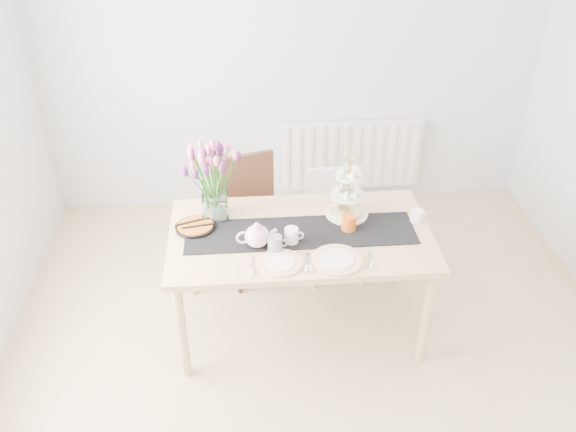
{
  "coord_description": "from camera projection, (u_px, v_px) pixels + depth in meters",
  "views": [
    {
      "loc": [
        -0.41,
        -2.39,
        2.87
      ],
      "look_at": [
        -0.17,
        0.58,
        0.91
      ],
      "focal_mm": 38.0,
      "sensor_mm": 36.0,
      "label": 1
    }
  ],
  "objects": [
    {
      "name": "radiator",
      "position": [
        351.0,
        155.0,
        5.21
      ],
      "size": [
        1.2,
        0.08,
        0.6
      ],
      "primitive_type": "cube",
      "color": "white",
      "rests_on": "room_shell"
    },
    {
      "name": "mug_grey",
      "position": [
        275.0,
        244.0,
        3.53
      ],
      "size": [
        0.09,
        0.09,
        0.1
      ],
      "primitive_type": "cylinder",
      "rotation": [
        0.0,
        0.0,
        0.06
      ],
      "color": "gray",
      "rests_on": "dining_table"
    },
    {
      "name": "teapot",
      "position": [
        257.0,
        236.0,
        3.56
      ],
      "size": [
        0.25,
        0.22,
        0.15
      ],
      "primitive_type": null,
      "rotation": [
        0.0,
        0.0,
        0.11
      ],
      "color": "white",
      "rests_on": "dining_table"
    },
    {
      "name": "plate_right",
      "position": [
        337.0,
        260.0,
        3.47
      ],
      "size": [
        0.36,
        0.36,
        0.02
      ],
      "primitive_type": "cylinder",
      "rotation": [
        0.0,
        0.0,
        -0.25
      ],
      "color": "white",
      "rests_on": "dining_table"
    },
    {
      "name": "mug_orange",
      "position": [
        349.0,
        223.0,
        3.71
      ],
      "size": [
        0.12,
        0.12,
        0.11
      ],
      "primitive_type": "cylinder",
      "rotation": [
        0.0,
        0.0,
        0.94
      ],
      "color": "#E15919",
      "rests_on": "dining_table"
    },
    {
      "name": "plate_left",
      "position": [
        280.0,
        263.0,
        3.45
      ],
      "size": [
        0.27,
        0.27,
        0.01
      ],
      "primitive_type": "cylinder",
      "rotation": [
        0.0,
        0.0,
        -0.03
      ],
      "color": "silver",
      "rests_on": "dining_table"
    },
    {
      "name": "room_shell",
      "position": [
        333.0,
        213.0,
        2.89
      ],
      "size": [
        4.5,
        4.5,
        4.5
      ],
      "color": "tan",
      "rests_on": "ground"
    },
    {
      "name": "tart_tin",
      "position": [
        195.0,
        227.0,
        3.74
      ],
      "size": [
        0.25,
        0.25,
        0.03
      ],
      "rotation": [
        0.0,
        0.0,
        -0.09
      ],
      "color": "black",
      "rests_on": "dining_table"
    },
    {
      "name": "chair_brown",
      "position": [
        250.0,
        208.0,
        4.37
      ],
      "size": [
        0.55,
        0.55,
        0.89
      ],
      "rotation": [
        0.0,
        0.0,
        0.29
      ],
      "color": "#392314",
      "rests_on": "ground"
    },
    {
      "name": "cream_jug",
      "position": [
        417.0,
        216.0,
        3.79
      ],
      "size": [
        0.1,
        0.1,
        0.08
      ],
      "primitive_type": "cylinder",
      "rotation": [
        0.0,
        0.0,
        0.23
      ],
      "color": "white",
      "rests_on": "dining_table"
    },
    {
      "name": "mug_white",
      "position": [
        291.0,
        236.0,
        3.6
      ],
      "size": [
        0.09,
        0.09,
        0.1
      ],
      "primitive_type": "cylinder",
      "rotation": [
        0.0,
        0.0,
        -0.02
      ],
      "color": "white",
      "rests_on": "dining_table"
    },
    {
      "name": "tulip_vase",
      "position": [
        213.0,
        172.0,
        3.69
      ],
      "size": [
        0.59,
        0.59,
        0.5
      ],
      "rotation": [
        0.0,
        0.0,
        0.03
      ],
      "color": "silver",
      "rests_on": "dining_table"
    },
    {
      "name": "dining_table",
      "position": [
        300.0,
        243.0,
        3.75
      ],
      "size": [
        1.6,
        0.9,
        0.75
      ],
      "color": "tan",
      "rests_on": "ground"
    },
    {
      "name": "chair_white",
      "position": [
        335.0,
        216.0,
        4.41
      ],
      "size": [
        0.4,
        0.4,
        0.79
      ],
      "rotation": [
        0.0,
        0.0,
        0.01
      ],
      "color": "silver",
      "rests_on": "ground"
    },
    {
      "name": "cake_stand",
      "position": [
        347.0,
        200.0,
        3.81
      ],
      "size": [
        0.27,
        0.27,
        0.4
      ],
      "rotation": [
        0.0,
        0.0,
        0.27
      ],
      "color": "gold",
      "rests_on": "dining_table"
    },
    {
      "name": "table_runner",
      "position": [
        300.0,
        232.0,
        3.71
      ],
      "size": [
        1.4,
        0.35,
        0.01
      ],
      "primitive_type": "cube",
      "color": "black",
      "rests_on": "dining_table"
    }
  ]
}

